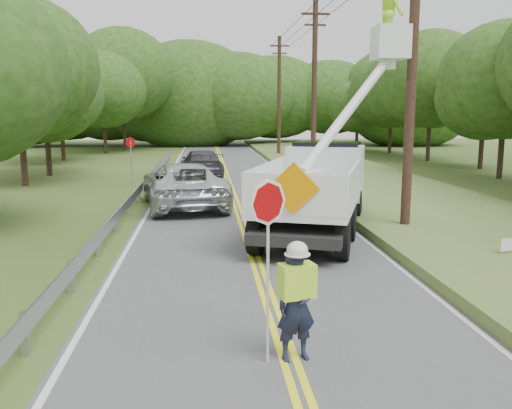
{
  "coord_description": "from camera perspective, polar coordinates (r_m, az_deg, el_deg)",
  "views": [
    {
      "loc": [
        -1.24,
        -7.37,
        3.78
      ],
      "look_at": [
        0.0,
        6.0,
        1.5
      ],
      "focal_mm": 38.3,
      "sensor_mm": 36.0,
      "label": 1
    }
  ],
  "objects": [
    {
      "name": "tall_grass_verge",
      "position": [
        23.23,
        15.83,
        0.27
      ],
      "size": [
        7.0,
        96.0,
        0.3
      ],
      "primitive_type": "cube",
      "color": "#57682B",
      "rests_on": "ground"
    },
    {
      "name": "treeline_left",
      "position": [
        39.9,
        -18.64,
        12.11
      ],
      "size": [
        11.66,
        55.11,
        11.91
      ],
      "color": "#332319",
      "rests_on": "ground"
    },
    {
      "name": "utility_poles",
      "position": [
        25.22,
        9.28,
        12.89
      ],
      "size": [
        1.6,
        43.3,
        10.0
      ],
      "color": "black",
      "rests_on": "ground"
    },
    {
      "name": "bucket_truck",
      "position": [
        17.98,
        7.08,
        2.83
      ],
      "size": [
        5.15,
        8.19,
        7.48
      ],
      "color": "black",
      "rests_on": "road"
    },
    {
      "name": "ground",
      "position": [
        8.38,
        3.96,
        -17.2
      ],
      "size": [
        140.0,
        140.0,
        0.0
      ],
      "primitive_type": "plane",
      "color": "#34521B",
      "rests_on": "ground"
    },
    {
      "name": "treeline_right",
      "position": [
        36.85,
        22.59,
        11.74
      ],
      "size": [
        10.29,
        50.88,
        9.99
      ],
      "color": "#332319",
      "rests_on": "ground"
    },
    {
      "name": "yard_sign",
      "position": [
        15.04,
        24.82,
        -3.94
      ],
      "size": [
        0.46,
        0.16,
        0.67
      ],
      "color": "white",
      "rests_on": "ground"
    },
    {
      "name": "stop_sign_permanent",
      "position": [
        28.36,
        -12.93,
        5.15
      ],
      "size": [
        0.45,
        0.34,
        2.54
      ],
      "color": "#A1A2A9",
      "rests_on": "ground"
    },
    {
      "name": "guardrail",
      "position": [
        22.68,
        -12.27,
        1.23
      ],
      "size": [
        0.18,
        48.0,
        0.77
      ],
      "color": "#A1A2A9",
      "rests_on": "ground"
    },
    {
      "name": "suv_darkgrey",
      "position": [
        32.35,
        -5.71,
        4.3
      ],
      "size": [
        2.74,
        5.58,
        1.56
      ],
      "primitive_type": "imported",
      "rotation": [
        0.0,
        0.0,
        3.25
      ],
      "color": "#3B3D44",
      "rests_on": "road"
    },
    {
      "name": "road",
      "position": [
        21.74,
        -1.94,
        -0.36
      ],
      "size": [
        7.2,
        96.0,
        0.03
      ],
      "color": "#4F4F52",
      "rests_on": "ground"
    },
    {
      "name": "flagger",
      "position": [
        8.38,
        4.18,
        -9.58
      ],
      "size": [
        1.09,
        0.55,
        2.81
      ],
      "color": "#191E33",
      "rests_on": "road"
    },
    {
      "name": "suv_silver",
      "position": [
        22.08,
        -7.57,
        2.07
      ],
      "size": [
        3.92,
        6.77,
        1.77
      ],
      "primitive_type": "imported",
      "rotation": [
        0.0,
        0.0,
        3.3
      ],
      "color": "silver",
      "rests_on": "road"
    },
    {
      "name": "treeline_horizon",
      "position": [
        63.44,
        -4.41,
        11.15
      ],
      "size": [
        58.33,
        14.88,
        12.61
      ],
      "color": "#1B4010",
      "rests_on": "ground"
    }
  ]
}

